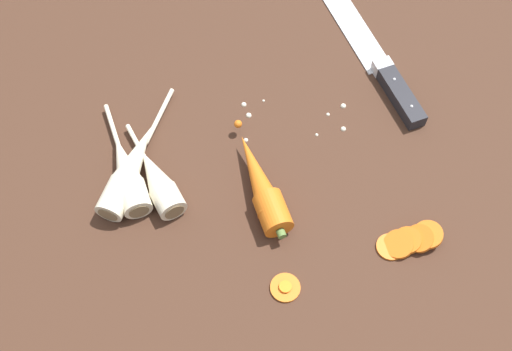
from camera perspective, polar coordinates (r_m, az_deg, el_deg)
name	(u,v)px	position (r cm, az deg, el deg)	size (l,w,h in cm)	color
ground_plane	(257,176)	(90.52, 0.10, -0.02)	(120.00, 90.00, 4.00)	#42281C
chefs_knife	(366,43)	(104.11, 10.26, 12.13)	(18.14, 32.72, 4.18)	silver
whole_carrot	(262,185)	(85.02, 0.58, -0.92)	(10.08, 18.68, 4.20)	orange
parsnip_front	(130,170)	(88.28, -11.74, 0.55)	(7.62, 23.27, 4.00)	beige
parsnip_mid_left	(158,181)	(86.58, -9.20, -0.54)	(11.32, 15.54, 4.00)	beige
parsnip_mid_right	(127,174)	(88.03, -12.03, 0.18)	(10.66, 18.97, 4.00)	beige
carrot_slice_stack	(409,241)	(85.15, 14.18, -5.97)	(8.92, 5.69, 2.97)	orange
carrot_slice_stray_near	(285,287)	(80.75, 2.77, -10.44)	(4.01, 4.01, 0.70)	orange
mince_crumbs	(292,115)	(93.76, 3.43, 5.67)	(16.35, 8.36, 0.88)	silver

